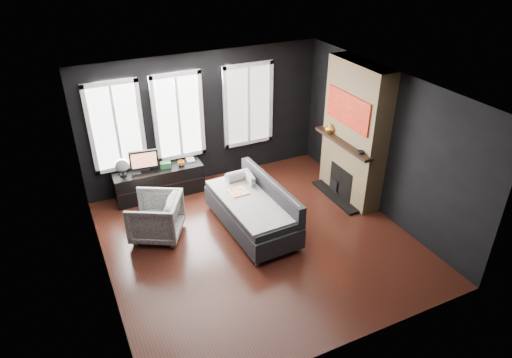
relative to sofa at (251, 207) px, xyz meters
name	(u,v)px	position (x,y,z in m)	size (l,w,h in m)	color
floor	(258,240)	(-0.05, -0.38, -0.44)	(5.00, 5.00, 0.00)	black
ceiling	(259,91)	(-0.05, -0.38, 2.26)	(5.00, 5.00, 0.00)	white
wall_back	(205,119)	(-0.05, 2.12, 0.91)	(5.00, 0.02, 2.70)	black
wall_left	(96,210)	(-2.55, -0.38, 0.91)	(0.02, 5.00, 2.70)	black
wall_right	(384,144)	(2.45, -0.38, 0.91)	(0.02, 5.00, 2.70)	black
windows	(180,72)	(-0.50, 2.08, 1.94)	(4.00, 0.16, 1.76)	white
fireplace	(355,133)	(2.25, 0.22, 0.91)	(0.70, 1.62, 2.70)	#93724C
sofa	(251,207)	(0.00, 0.00, 0.00)	(1.03, 2.07, 0.89)	#242527
stripe_pillow	(250,183)	(0.21, 0.49, 0.20)	(0.08, 0.34, 0.34)	gray
armchair	(155,215)	(-1.58, 0.52, -0.02)	(0.82, 0.77, 0.85)	silver
media_console	(159,181)	(-1.18, 1.86, -0.15)	(1.74, 0.54, 0.60)	black
monitor	(144,160)	(-1.42, 1.84, 0.40)	(0.55, 0.12, 0.49)	black
desk_fan	(122,167)	(-1.84, 1.84, 0.33)	(0.25, 0.25, 0.36)	#9D9D9D
mug	(181,162)	(-0.72, 1.76, 0.22)	(0.13, 0.10, 0.13)	orange
book	(186,156)	(-0.56, 1.92, 0.26)	(0.16, 0.02, 0.22)	#C0B998
storage_box	(166,165)	(-1.02, 1.81, 0.21)	(0.21, 0.13, 0.11)	#2B6536
mantel_vase	(330,128)	(2.00, 0.67, 0.88)	(0.19, 0.20, 0.19)	yellow
mantel_clock	(361,152)	(2.00, -0.33, 0.81)	(0.13, 0.13, 0.04)	black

